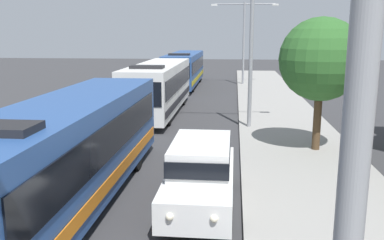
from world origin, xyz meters
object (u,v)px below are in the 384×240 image
Objects in this scene: bus_lead at (69,149)px; streetlamp_near at (365,43)px; bus_second_in_line at (159,86)px; roadside_tree at (321,60)px; streetlamp_far at (244,33)px; bus_middle at (185,68)px; white_suv at (201,171)px; streetlamp_mid at (252,33)px.

streetlamp_near reaches higher than bus_lead.
roadside_tree is at bearing -44.74° from bus_second_in_line.
streetlamp_far is (5.40, 14.65, 3.13)m from bus_second_in_line.
streetlamp_near is at bearing -81.42° from bus_middle.
bus_second_in_line is 2.22× the size of white_suv.
streetlamp_near is (5.40, -35.77, 3.16)m from bus_middle.
white_suv is 10.81m from streetlamp_mid.
streetlamp_far is at bearing 86.59° from white_suv.
streetlamp_mid is (0.00, 18.56, 0.05)m from streetlamp_near.
bus_lead is 27.55m from bus_middle.
bus_middle is at bearing 98.58° from streetlamp_near.
bus_middle is 18.32m from streetlamp_mid.
bus_lead reaches higher than white_suv.
streetlamp_far reaches higher than bus_middle.
bus_lead is 29.56m from streetlamp_far.
streetlamp_mid reaches higher than bus_lead.
streetlamp_near is 0.98× the size of streetlamp_mid.
streetlamp_near reaches higher than roadside_tree.
streetlamp_near reaches higher than streetlamp_far.
bus_middle is 2.29× the size of roadside_tree.
streetlamp_mid is 1.42× the size of roadside_tree.
streetlamp_far is (5.40, 28.89, 3.13)m from bus_lead.
white_suv is (3.70, -13.86, -0.66)m from bus_second_in_line.
white_suv is 9.57m from streetlamp_near.
streetlamp_near is 14.79m from roadside_tree.
bus_lead is at bearing -174.07° from white_suv.
roadside_tree is (2.62, -22.60, -0.97)m from streetlamp_far.
bus_second_in_line is at bearing 90.00° from bus_lead.
roadside_tree reaches higher than bus_middle.
streetlamp_far is at bearing 79.42° from bus_lead.
streetlamp_far is (5.40, 1.34, 3.13)m from bus_middle.
roadside_tree is at bearing -69.32° from bus_middle.
bus_lead and bus_second_in_line have the same top height.
white_suv is at bearing -82.25° from bus_middle.
streetlamp_near is at bearing -90.00° from streetlamp_mid.
bus_second_in_line and bus_middle have the same top height.
bus_lead is 3.78m from white_suv.
bus_lead is at bearing -90.00° from bus_middle.
bus_second_in_line is (-0.00, 14.24, -0.00)m from bus_lead.
streetlamp_near is at bearing -100.24° from roadside_tree.
white_suv is at bearing -126.19° from roadside_tree.
white_suv is (3.70, 0.38, -0.66)m from bus_lead.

